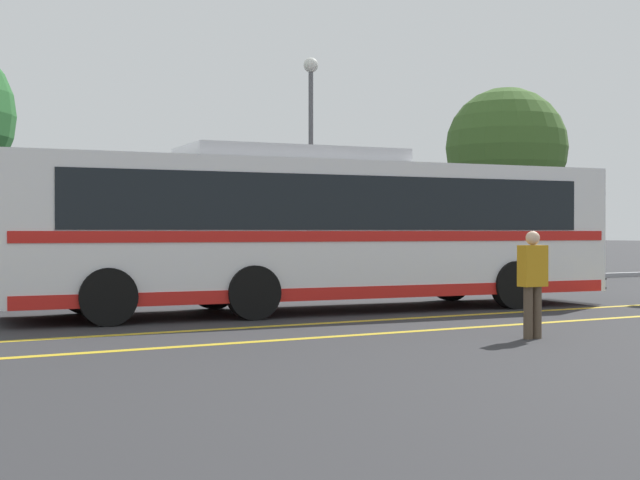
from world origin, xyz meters
The scene contains 9 objects.
ground_plane centered at (0.00, 0.00, 0.00)m, with size 220.00×220.00×0.00m, color #2D2D30.
lane_strip_0 centered at (-1.02, -2.31, 0.00)m, with size 0.20×32.50×0.01m, color gold.
lane_strip_1 centered at (-1.02, -4.11, 0.00)m, with size 0.20×32.50×0.01m, color gold.
curb_strip centered at (-1.02, 6.43, 0.07)m, with size 40.50×0.36×0.15m, color #99999E.
transit_bus centered at (-1.03, -0.10, 1.70)m, with size 12.97×3.70×3.27m.
parked_car_1 centered at (-6.23, 4.73, 0.73)m, with size 4.52×1.99×1.41m.
pedestrian_0 centered at (-0.48, -5.77, 0.92)m, with size 0.43×0.23×1.62m.
street_lamp centered at (2.68, 7.17, 4.51)m, with size 0.44×0.44×6.74m.
tree_0 centered at (12.41, 9.84, 4.72)m, with size 4.52×4.52×6.99m.
Camera 1 is at (-9.75, -15.96, 1.62)m, focal length 50.00 mm.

